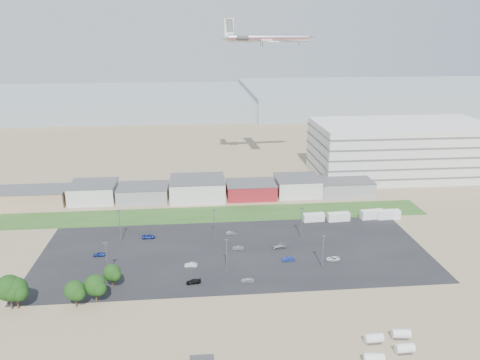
{
  "coord_description": "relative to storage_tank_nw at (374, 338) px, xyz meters",
  "views": [
    {
      "loc": [
        -6.03,
        -111.75,
        66.12
      ],
      "look_at": [
        6.87,
        22.0,
        22.95
      ],
      "focal_mm": 35.0,
      "sensor_mm": 36.0,
      "label": 1
    }
  ],
  "objects": [
    {
      "name": "box_trailer_d",
      "position": [
        31.65,
        69.12,
        0.4
      ],
      "size": [
        8.63,
        2.77,
        3.23
      ],
      "primitive_type": null,
      "rotation": [
        0.0,
        0.0,
        0.01
      ],
      "color": "silver",
      "rests_on": "ground"
    },
    {
      "name": "storage_tank_nw",
      "position": [
        0.0,
        0.0,
        0.0
      ],
      "size": [
        4.14,
        2.19,
        2.44
      ],
      "primitive_type": null,
      "rotation": [
        0.0,
        0.0,
        0.04
      ],
      "color": "silver",
      "rests_on": "ground"
    },
    {
      "name": "lightpole_back_r",
      "position": [
        -3.81,
        56.15,
        4.04
      ],
      "size": [
        1.24,
        0.52,
        10.52
      ],
      "primitive_type": null,
      "color": "slate",
      "rests_on": "ground"
    },
    {
      "name": "tree_far_left",
      "position": [
        -84.68,
        21.62,
        3.93
      ],
      "size": [
        6.86,
        6.86,
        10.29
      ],
      "primitive_type": null,
      "color": "black",
      "rests_on": "ground"
    },
    {
      "name": "parked_car_11",
      "position": [
        -26.81,
        60.32,
        -0.64
      ],
      "size": [
        3.57,
        1.32,
        1.16
      ],
      "primitive_type": "imported",
      "rotation": [
        0.0,
        0.0,
        1.6
      ],
      "color": "#A5A5AA",
      "rests_on": "ground"
    },
    {
      "name": "parked_car_0",
      "position": [
        2.12,
        38.92,
        -0.63
      ],
      "size": [
        4.22,
        1.95,
        1.17
      ],
      "primitive_type": "imported",
      "rotation": [
        0.0,
        0.0,
        -1.57
      ],
      "color": "silver",
      "rests_on": "ground"
    },
    {
      "name": "tree_left",
      "position": [
        -83.21,
        21.68,
        3.52
      ],
      "size": [
        6.32,
        6.32,
        9.48
      ],
      "primitive_type": null,
      "color": "black",
      "rests_on": "ground"
    },
    {
      "name": "tree_mid",
      "position": [
        -68.93,
        20.97,
        2.85
      ],
      "size": [
        5.42,
        5.42,
        8.13
      ],
      "primitive_type": null,
      "color": "black",
      "rests_on": "ground"
    },
    {
      "name": "parked_car_3",
      "position": [
        -39.68,
        29.51,
        -0.63
      ],
      "size": [
        4.19,
        2.1,
        1.17
      ],
      "primitive_type": "imported",
      "rotation": [
        0.0,
        0.0,
        -1.45
      ],
      "color": "black",
      "rests_on": "ground"
    },
    {
      "name": "box_trailer_b",
      "position": [
        12.87,
        68.89,
        0.3
      ],
      "size": [
        8.24,
        3.1,
        3.03
      ],
      "primitive_type": null,
      "rotation": [
        0.0,
        0.0,
        0.07
      ],
      "color": "silver",
      "rests_on": "ground"
    },
    {
      "name": "parked_car_13",
      "position": [
        -24.84,
        28.57,
        -0.64
      ],
      "size": [
        3.64,
        1.67,
        1.16
      ],
      "primitive_type": "imported",
      "rotation": [
        0.0,
        0.0,
        -1.7
      ],
      "color": "#A5A5AA",
      "rests_on": "ground"
    },
    {
      "name": "parked_car_1",
      "position": [
        -11.3,
        39.99,
        -0.58
      ],
      "size": [
        3.98,
        1.7,
        1.27
      ],
      "primitive_type": "imported",
      "rotation": [
        0.0,
        0.0,
        -1.48
      ],
      "color": "navy",
      "rests_on": "ground"
    },
    {
      "name": "box_trailer_a",
      "position": [
        3.81,
        69.44,
        0.23
      ],
      "size": [
        7.88,
        2.98,
        2.89
      ],
      "primitive_type": null,
      "rotation": [
        0.0,
        0.0,
        0.07
      ],
      "color": "silver",
      "rests_on": "ground"
    },
    {
      "name": "tree_right",
      "position": [
        -64.26,
        22.6,
        3.1
      ],
      "size": [
        5.75,
        5.75,
        8.63
      ],
      "primitive_type": null,
      "color": "black",
      "rests_on": "ground"
    },
    {
      "name": "parked_car_10",
      "position": [
        -67.03,
        29.53,
        -0.6
      ],
      "size": [
        4.32,
        1.82,
        1.24
      ],
      "primitive_type": "imported",
      "rotation": [
        0.0,
        0.0,
        1.59
      ],
      "color": "#595B5E",
      "rests_on": "ground"
    },
    {
      "name": "box_trailer_c",
      "position": [
        25.8,
        69.78,
        0.39
      ],
      "size": [
        8.8,
        3.54,
        3.22
      ],
      "primitive_type": null,
      "rotation": [
        0.0,
        0.0,
        0.1
      ],
      "color": "silver",
      "rests_on": "ground"
    },
    {
      "name": "airliner",
      "position": [
        -3.82,
        134.24,
        61.48
      ],
      "size": [
        47.34,
        33.99,
        13.37
      ],
      "primitive_type": null,
      "rotation": [
        0.0,
        0.0,
        0.07
      ],
      "color": "silver"
    },
    {
      "name": "tree_near",
      "position": [
        -61.34,
        29.74,
        2.54
      ],
      "size": [
        5.01,
        5.01,
        7.51
      ],
      "primitive_type": null,
      "color": "black",
      "rests_on": "ground"
    },
    {
      "name": "lightpole_front_l",
      "position": [
        -63.46,
        35.27,
        4.1
      ],
      "size": [
        1.25,
        0.52,
        10.64
      ],
      "primitive_type": null,
      "color": "slate",
      "rests_on": "ground"
    },
    {
      "name": "parking_garage",
      "position": [
        58.17,
        122.4,
        11.28
      ],
      "size": [
        80.0,
        40.0,
        25.0
      ],
      "primitive_type": "cube",
      "color": "silver",
      "rests_on": "ground"
    },
    {
      "name": "lightpole_front_r",
      "position": [
        -2.17,
        35.31,
        3.73
      ],
      "size": [
        1.16,
        0.48,
        9.89
      ],
      "primitive_type": null,
      "color": "slate",
      "rests_on": "ground"
    },
    {
      "name": "ground",
      "position": [
        -31.83,
        27.4,
        -1.22
      ],
      "size": [
        700.0,
        700.0,
        0.0
      ],
      "primitive_type": "plane",
      "color": "#816B52",
      "rests_on": "ground"
    },
    {
      "name": "parked_car_4",
      "position": [
        -40.43,
        39.08,
        -0.61
      ],
      "size": [
        3.77,
        1.53,
        1.22
      ],
      "primitive_type": "imported",
      "rotation": [
        0.0,
        0.0,
        -1.64
      ],
      "color": "silver",
      "rests_on": "ground"
    },
    {
      "name": "parked_car_7",
      "position": [
        -25.58,
        48.95,
        -0.63
      ],
      "size": [
        3.61,
        1.42,
        1.17
      ],
      "primitive_type": "imported",
      "rotation": [
        0.0,
        0.0,
        -1.62
      ],
      "color": "#595B5E",
      "rests_on": "ground"
    },
    {
      "name": "parked_car_12",
      "position": [
        -12.54,
        48.76,
        -0.57
      ],
      "size": [
        4.59,
        2.18,
        1.29
      ],
      "primitive_type": "imported",
      "rotation": [
        0.0,
        0.0,
        -1.49
      ],
      "color": "#A5A5AA",
      "rests_on": "ground"
    },
    {
      "name": "grass_strip",
      "position": [
        -31.83,
        79.4,
        -1.21
      ],
      "size": [
        160.0,
        16.0,
        0.02
      ],
      "primitive_type": "cube",
      "color": "#23481B",
      "rests_on": "ground"
    },
    {
      "name": "parking_lot",
      "position": [
        -26.83,
        47.4,
        -1.21
      ],
      "size": [
        120.0,
        50.0,
        0.01
      ],
      "primitive_type": "cube",
      "color": "black",
      "rests_on": "ground"
    },
    {
      "name": "lightpole_back_m",
      "position": [
        -32.67,
        58.38,
        3.81
      ],
      "size": [
        1.18,
        0.49,
        10.06
      ],
      "primitive_type": null,
      "color": "slate",
      "rests_on": "ground"
    },
    {
      "name": "storage_tank_sw",
      "position": [
        -2.42,
        -6.43,
        0.04
      ],
      "size": [
        4.42,
        2.61,
        2.51
      ],
      "primitive_type": null,
      "rotation": [
        0.0,
        0.0,
        -0.13
      ],
      "color": "silver",
      "rests_on": "ground"
    },
    {
      "name": "lightpole_back_l",
      "position": [
        -63.27,
        58.35,
        4.29
      ],
      "size": [
        1.3,
        0.54,
        11.01
      ],
      "primitive_type": null,
      "color": "slate",
      "rests_on": "ground"
    },
    {
      "name": "hills_backdrop",
      "position": [
        8.17,
        342.4,
        3.28
      ],
      "size": [
        700.0,
        200.0,
        9.0
      ],
      "primitive_type": null,
      "color": "gray",
      "rests_on": "ground"
    },
    {
      "name": "parked_car_9",
      "position": [
        -54.51,
        60.25,
        -0.6
      ],
      "size": [
        4.45,
        2.11,
        1.23
      ],
      "primitive_type": "imported",
      "rotation": [
        0.0,
        0.0,
        1.59
      ],
      "color": "navy",
      "rests_on": "ground"
    },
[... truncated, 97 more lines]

